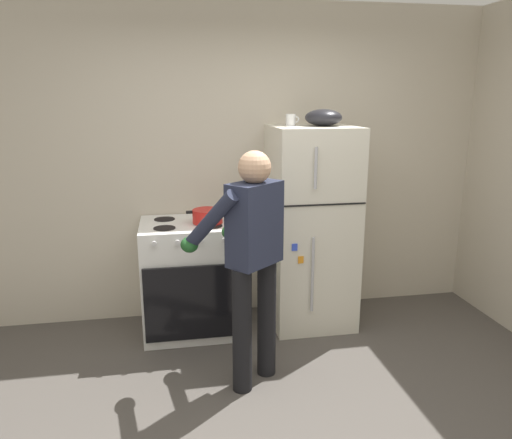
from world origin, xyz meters
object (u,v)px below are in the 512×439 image
(stove_range, at_px, (189,278))
(person_cook, at_px, (250,249))
(red_pot, at_px, (208,216))
(refrigerator, at_px, (311,227))
(mixing_bowl, at_px, (323,118))
(coffee_mug, at_px, (291,120))

(stove_range, height_order, person_cook, person_cook)
(stove_range, xyz_separation_m, red_pot, (0.16, -0.04, 0.53))
(refrigerator, relative_size, stove_range, 1.80)
(stove_range, bearing_deg, mixing_bowl, 0.53)
(coffee_mug, distance_m, mixing_bowl, 0.26)
(stove_range, height_order, coffee_mug, coffee_mug)
(stove_range, relative_size, coffee_mug, 8.39)
(refrigerator, relative_size, coffee_mug, 15.11)
(refrigerator, bearing_deg, person_cook, -128.33)
(stove_range, relative_size, red_pot, 2.77)
(red_pot, relative_size, mixing_bowl, 1.14)
(red_pot, distance_m, coffee_mug, 1.03)
(person_cook, xyz_separation_m, mixing_bowl, (0.74, 0.84, 0.80))
(red_pot, bearing_deg, mixing_bowl, 2.99)
(person_cook, distance_m, coffee_mug, 1.28)
(coffee_mug, bearing_deg, red_pot, -171.87)
(red_pot, xyz_separation_m, coffee_mug, (0.70, 0.10, 0.75))
(red_pot, height_order, mixing_bowl, mixing_bowl)
(mixing_bowl, bearing_deg, coffee_mug, 169.01)
(stove_range, xyz_separation_m, person_cook, (0.37, -0.83, 0.49))
(person_cook, height_order, mixing_bowl, mixing_bowl)
(red_pot, bearing_deg, stove_range, 166.08)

